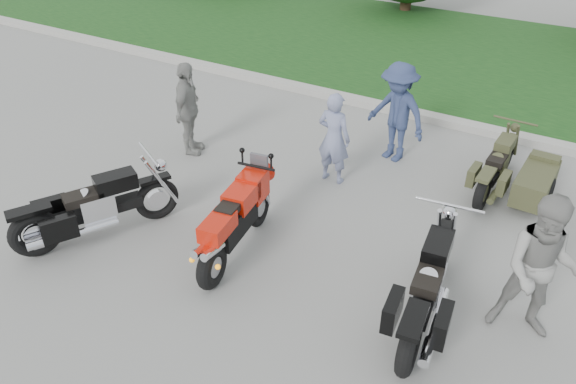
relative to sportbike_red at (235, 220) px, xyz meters
The scene contains 11 objects.
ground 0.83m from the sportbike_red, 34.26° to the right, with size 80.00×80.00×0.00m, color gray.
curb 5.72m from the sportbike_red, 85.15° to the left, with size 60.00×0.30×0.15m, color #A7A59D.
grass_strip 9.85m from the sportbike_red, 87.20° to the left, with size 60.00×8.00×0.14m, color #28591E.
sportbike_red is the anchor object (origin of this frame).
cruiser_left 2.15m from the sportbike_red, 159.48° to the right, with size 1.31×2.25×0.95m.
cruiser_right 2.72m from the sportbike_red, ahead, with size 0.59×2.48×0.96m.
cruiser_sidecar 4.71m from the sportbike_red, 49.38° to the left, with size 1.07×2.11×0.81m.
person_stripe 2.54m from the sportbike_red, 84.78° to the left, with size 0.58×0.38×1.60m, color #7E86AC.
person_grey 3.88m from the sportbike_red, ahead, with size 0.91×0.71×1.88m, color gray.
person_denim 3.88m from the sportbike_red, 77.60° to the left, with size 1.17×0.68×1.82m, color navy.
person_back 3.25m from the sportbike_red, 140.28° to the left, with size 1.01×0.42×1.73m, color gray.
Camera 1 is at (3.36, -4.67, 5.07)m, focal length 35.00 mm.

